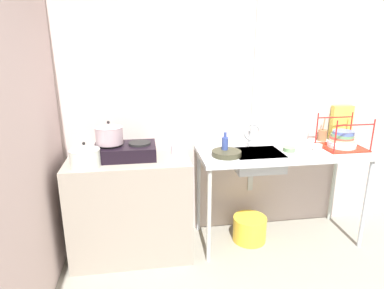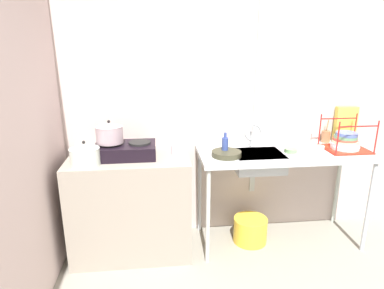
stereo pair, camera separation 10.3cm
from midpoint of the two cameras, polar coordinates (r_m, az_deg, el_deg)
The scene contains 18 objects.
wall_back at distance 3.24m, azimuth 10.20°, elevation 7.37°, with size 4.42×0.10×2.57m, color beige.
wall_metal_strip at distance 3.15m, azimuth 9.94°, elevation 9.50°, with size 0.05×0.01×2.05m, color #B8BFC3.
counter_concrete at distance 3.00m, azimuth -11.44°, elevation -10.31°, with size 1.01×0.59×0.89m, color gray.
counter_sink at distance 3.08m, azimuth 14.24°, elevation -2.18°, with size 1.51×0.59×0.89m.
stove at distance 2.81m, azimuth -12.46°, elevation -1.09°, with size 0.50×0.33×0.13m.
pot_on_left_burner at distance 2.78m, azimuth -15.13°, elevation 1.82°, with size 0.22×0.22×0.19m.
pot_beside_stove at distance 2.68m, azimuth -19.02°, elevation -1.86°, with size 0.23×0.23×0.20m.
percolator at distance 2.86m, azimuth -3.82°, elevation -0.25°, with size 0.09×0.09×0.14m.
sink_basin at distance 2.98m, azimuth 10.18°, elevation -2.71°, with size 0.42×0.35×0.15m, color #B8BFC3.
faucet at distance 3.04m, azimuth 9.28°, elevation 2.01°, with size 0.16×0.09×0.23m.
frying_pan at distance 2.82m, azimuth 4.91°, elevation -1.53°, with size 0.25×0.25×0.04m, color #393826.
dish_rack at distance 3.29m, azimuth 23.59°, elevation 0.63°, with size 0.37×0.33×0.30m.
cup_by_rack at distance 3.12m, azimuth 19.95°, elevation -0.52°, with size 0.07×0.07×0.06m, color white.
small_bowl_on_drainboard at distance 3.04m, azimuth 15.46°, elevation -0.81°, with size 0.11×0.11×0.04m, color #6D9864.
bottle_by_sink at distance 2.83m, azimuth 4.64°, elevation -0.15°, with size 0.06×0.06×0.20m.
cereal_box at distance 3.55m, azimuth 23.51°, elevation 3.43°, with size 0.20×0.07×0.34m, color #D1C54B.
utensil_jar at distance 3.47m, azimuth 20.73°, elevation 1.53°, with size 0.08×0.08×0.22m.
bucket_on_floor at distance 3.29m, azimuth 8.96°, elevation -14.14°, with size 0.31×0.31×0.24m, color yellow.
Camera 1 is at (-1.09, -1.15, 1.80)m, focal length 30.97 mm.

